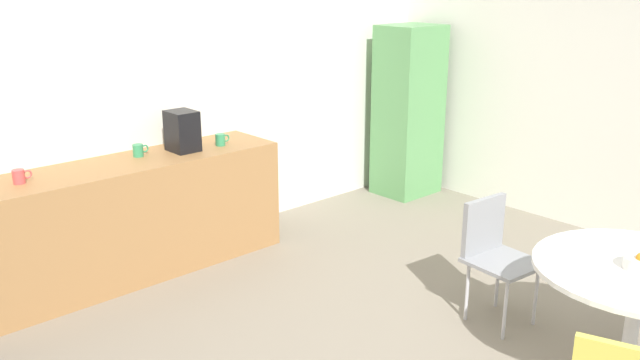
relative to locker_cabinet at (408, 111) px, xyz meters
The scene contains 9 objects.
wall_back 2.62m from the locker_cabinet, 169.99° to the left, with size 6.00×0.10×2.60m, color white.
counter_block 3.16m from the locker_cabinet, behind, with size 2.47×0.60×0.90m, color #9E7042.
locker_cabinet is the anchor object (origin of this frame).
round_table 3.60m from the locker_cabinet, 118.98° to the right, with size 1.13×1.13×0.73m.
chair_gray 2.74m from the locker_cabinet, 127.27° to the right, with size 0.46×0.46×0.83m.
mug_white 2.96m from the locker_cabinet, behind, with size 0.13×0.08×0.09m.
mug_green 2.29m from the locker_cabinet, behind, with size 0.13×0.08×0.09m.
mug_red 3.87m from the locker_cabinet, behind, with size 0.13×0.08×0.09m.
coffee_maker 2.62m from the locker_cabinet, behind, with size 0.20×0.24×0.32m, color black.
Camera 1 is at (-2.69, -1.86, 2.26)m, focal length 37.46 mm.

